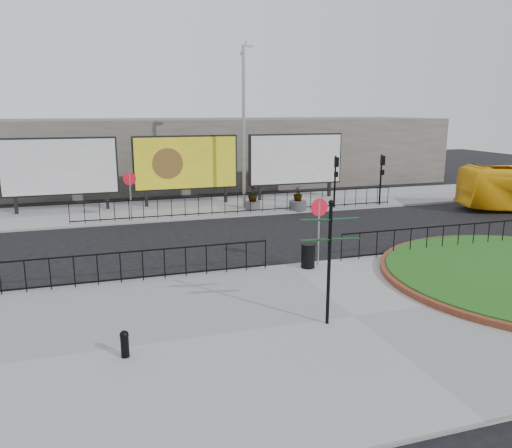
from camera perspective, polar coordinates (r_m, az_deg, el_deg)
name	(u,v)px	position (r m, az deg, el deg)	size (l,w,h in m)	color
ground	(288,267)	(18.57, 3.72, -4.93)	(90.00, 90.00, 0.00)	black
pavement_near	(354,318)	(14.31, 11.11, -10.50)	(30.00, 10.00, 0.12)	gray
pavement_far	(215,207)	(29.72, -4.68, 1.98)	(44.00, 6.00, 0.12)	gray
railing_near_left	(121,267)	(16.92, -15.23, -4.79)	(10.00, 0.10, 1.10)	black
railing_near_right	(443,238)	(21.32, 20.57, -1.52)	(9.00, 0.10, 1.10)	black
railing_far	(244,204)	(27.28, -1.38, 2.34)	(18.00, 0.10, 1.10)	black
speed_sign_far	(130,186)	(26.17, -14.21, 4.26)	(0.64, 0.07, 2.47)	gray
speed_sign_near	(319,217)	(18.11, 7.21, 0.80)	(0.64, 0.07, 2.47)	gray
billboard_left	(60,167)	(29.66, -21.52, 6.07)	(6.20, 0.31, 4.10)	black
billboard_mid	(186,163)	(30.00, -8.00, 6.91)	(6.20, 0.31, 4.10)	black
billboard_right	(296,160)	(31.92, 4.58, 7.35)	(6.20, 0.31, 4.10)	black
lamp_post	(244,125)	(28.60, -1.40, 11.21)	(0.74, 0.18, 9.23)	gray
signal_pole_a	(336,174)	(29.09, 9.10, 5.69)	(0.22, 0.26, 3.00)	black
signal_pole_b	(382,172)	(30.55, 14.16, 5.81)	(0.22, 0.26, 3.00)	black
building_backdrop	(185,152)	(39.12, -8.08, 8.15)	(40.00, 10.00, 5.00)	slate
fingerpost_sign	(329,250)	(13.04, 8.40, -3.01)	(1.57, 0.45, 3.35)	black
bollard	(125,343)	(12.14, -14.78, -12.97)	(0.21, 0.21, 0.65)	black
litter_bin	(308,256)	(18.07, 5.97, -3.62)	(0.53, 0.53, 0.88)	black
planter_b	(253,199)	(28.53, -0.38, 2.82)	(0.85, 0.85, 1.41)	#4C4C4F
planter_c	(298,201)	(28.43, 4.79, 2.58)	(0.98, 0.98, 1.41)	#4C4C4F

